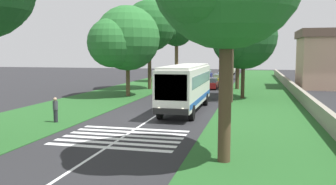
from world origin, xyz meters
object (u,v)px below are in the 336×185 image
object	(u,v)px
roadside_tree_left_2	(176,31)
roadside_tree_left_1	(125,40)
roadside_tree_right_1	(244,42)
utility_pole	(232,64)
roadside_tree_right_0	(242,38)
pedestrian	(55,109)
trailing_car_2	(223,77)
trailing_car_1	(219,79)
trailing_car_0	(211,84)
trailing_minibus_0	(230,67)
roadside_building	(325,59)
coach_bus	(186,85)
trailing_car_3	(207,74)
roadside_tree_right_2	(237,39)
roadside_tree_left_0	(148,27)

from	to	relation	value
roadside_tree_left_2	roadside_tree_left_1	bearing A→B (deg)	176.68
roadside_tree_right_1	utility_pole	xyz separation A→B (m)	(-30.63, 0.17, -2.95)
roadside_tree_right_0	pedestrian	world-z (taller)	roadside_tree_right_0
trailing_car_2	roadside_tree_right_0	distance (m)	24.31
trailing_car_1	roadside_tree_right_0	world-z (taller)	roadside_tree_right_0
trailing_car_1	pedestrian	size ratio (longest dim) A/B	2.54
roadside_tree_left_1	roadside_tree_right_1	size ratio (longest dim) A/B	1.06
trailing_car_0	trailing_minibus_0	size ratio (longest dim) A/B	0.72
trailing_car_0	roadside_building	xyz separation A→B (m)	(4.34, -14.72, 3.29)
roadside_building	trailing_car_1	bearing A→B (deg)	72.83
trailing_car_0	pedestrian	distance (m)	26.70
trailing_car_0	roadside_tree_right_0	bearing A→B (deg)	-155.75
trailing_car_2	coach_bus	bearing A→B (deg)	179.62
roadside_tree_left_1	roadside_tree_right_0	world-z (taller)	roadside_tree_left_1
utility_pole	roadside_tree_left_2	bearing A→B (deg)	24.57
roadside_tree_right_1	roadside_building	distance (m)	17.49
trailing_car_3	roadside_tree_right_2	world-z (taller)	roadside_tree_right_2
trailing_car_1	roadside_building	size ratio (longest dim) A/B	0.48
roadside_tree_right_1	trailing_car_1	bearing A→B (deg)	158.88
coach_bus	trailing_car_1	distance (m)	27.64
trailing_car_1	roadside_tree_right_1	bearing A→B (deg)	-21.12
trailing_car_3	roadside_tree_right_2	distance (m)	21.71
roadside_tree_left_1	pedestrian	size ratio (longest dim) A/B	5.76
roadside_tree_right_0	roadside_tree_right_1	world-z (taller)	roadside_tree_right_0
trailing_car_2	roadside_tree_right_1	xyz separation A→B (m)	(3.72, -3.27, 5.98)
roadside_tree_left_2	roadside_tree_right_1	xyz separation A→B (m)	(7.82, -10.60, -1.57)
coach_bus	trailing_car_2	xyz separation A→B (m)	(32.70, -0.22, -1.48)
trailing_minibus_0	pedestrian	world-z (taller)	trailing_minibus_0
roadside_tree_left_2	roadside_building	size ratio (longest dim) A/B	1.24
utility_pole	roadside_tree_right_1	bearing A→B (deg)	-0.32
trailing_car_1	roadside_building	xyz separation A→B (m)	(-4.47, -14.46, 3.29)
roadside_building	coach_bus	bearing A→B (deg)	147.85
coach_bus	roadside_tree_left_0	xyz separation A→B (m)	(16.13, 8.02, 5.82)
trailing_car_1	roadside_tree_left_0	world-z (taller)	roadside_tree_left_0
trailing_car_2	roadside_building	world-z (taller)	roadside_building
trailing_car_0	trailing_minibus_0	world-z (taller)	trailing_minibus_0
roadside_tree_left_0	roadside_tree_right_0	xyz separation A→B (m)	(-6.78, -12.09, -1.74)
trailing_car_2	roadside_tree_left_1	xyz separation A→B (m)	(-24.38, 8.50, 5.41)
coach_bus	trailing_car_2	world-z (taller)	coach_bus
roadside_tree_right_1	pedestrian	bearing A→B (deg)	165.51
trailing_car_1	roadside_tree_right_2	xyz separation A→B (m)	(-8.81, -3.01, 5.78)
trailing_car_0	utility_pole	bearing A→B (deg)	-164.95
roadside_tree_left_2	trailing_car_3	bearing A→B (deg)	-20.56
trailing_car_2	trailing_minibus_0	xyz separation A→B (m)	(17.85, -0.00, 0.88)
coach_bus	pedestrian	bearing A→B (deg)	131.62
trailing_car_1	coach_bus	bearing A→B (deg)	179.84
roadside_tree_left_0	roadside_tree_right_2	bearing A→B (deg)	-76.55
trailing_car_1	utility_pole	size ratio (longest dim) A/B	0.61
trailing_minibus_0	utility_pole	world-z (taller)	utility_pole
trailing_car_1	trailing_car_3	world-z (taller)	same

